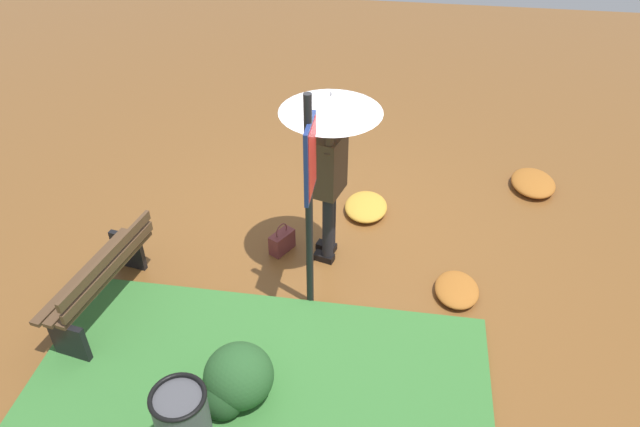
# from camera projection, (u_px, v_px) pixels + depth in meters

# --- Properties ---
(ground_plane) EXTENTS (18.00, 18.00, 0.00)m
(ground_plane) POSITION_uv_depth(u_px,v_px,m) (331.00, 248.00, 6.67)
(ground_plane) COLOR brown
(person_with_umbrella) EXTENTS (0.96, 0.96, 2.04)m
(person_with_umbrella) POSITION_uv_depth(u_px,v_px,m) (330.00, 136.00, 5.58)
(person_with_umbrella) COLOR black
(person_with_umbrella) RESTS_ON ground_plane
(info_sign_post) EXTENTS (0.44, 0.07, 2.30)m
(info_sign_post) POSITION_uv_depth(u_px,v_px,m) (310.00, 184.00, 5.12)
(info_sign_post) COLOR black
(info_sign_post) RESTS_ON ground_plane
(handbag) EXTENTS (0.33, 0.27, 0.37)m
(handbag) POSITION_uv_depth(u_px,v_px,m) (282.00, 241.00, 6.56)
(handbag) COLOR brown
(handbag) RESTS_ON ground_plane
(park_bench) EXTENTS (1.40, 0.61, 0.75)m
(park_bench) POSITION_uv_depth(u_px,v_px,m) (101.00, 279.00, 5.68)
(park_bench) COLOR black
(park_bench) RESTS_ON ground_plane
(shrub_cluster) EXTENTS (0.65, 0.59, 0.53)m
(shrub_cluster) POSITION_uv_depth(u_px,v_px,m) (236.00, 380.00, 4.93)
(shrub_cluster) COLOR #285628
(shrub_cluster) RESTS_ON ground_plane
(leaf_pile_near_person) EXTENTS (0.69, 0.55, 0.15)m
(leaf_pile_near_person) POSITION_uv_depth(u_px,v_px,m) (533.00, 183.00, 7.58)
(leaf_pile_near_person) COLOR #A86023
(leaf_pile_near_person) RESTS_ON ground_plane
(leaf_pile_by_bench) EXTENTS (0.64, 0.51, 0.14)m
(leaf_pile_by_bench) POSITION_uv_depth(u_px,v_px,m) (366.00, 207.00, 7.18)
(leaf_pile_by_bench) COLOR gold
(leaf_pile_by_bench) RESTS_ON ground_plane
(leaf_pile_far_path) EXTENTS (0.56, 0.45, 0.12)m
(leaf_pile_far_path) POSITION_uv_depth(u_px,v_px,m) (457.00, 290.00, 6.05)
(leaf_pile_far_path) COLOR #A86023
(leaf_pile_far_path) RESTS_ON ground_plane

